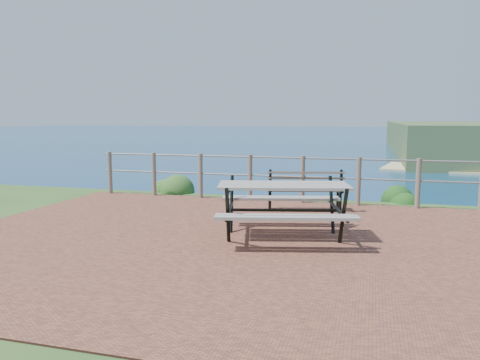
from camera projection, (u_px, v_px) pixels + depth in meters
name	position (u px, v px, depth m)	size (l,w,h in m)	color
ground	(269.00, 244.00, 6.76)	(10.00, 7.00, 0.12)	brown
ocean	(369.00, 123.00, 197.57)	(1200.00, 1200.00, 0.00)	navy
safety_railing	(303.00, 177.00, 9.89)	(9.40, 0.10, 1.00)	#6B5B4C
picnic_table	(283.00, 205.00, 6.98)	(2.05, 1.63, 0.81)	gray
park_bench	(305.00, 184.00, 9.08)	(1.50, 0.71, 0.82)	brown
shrub_lip_west	(173.00, 191.00, 11.69)	(0.84, 0.84, 0.61)	#2B5821
shrub_lip_east	(400.00, 200.00, 10.33)	(0.83, 0.83, 0.59)	#174415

